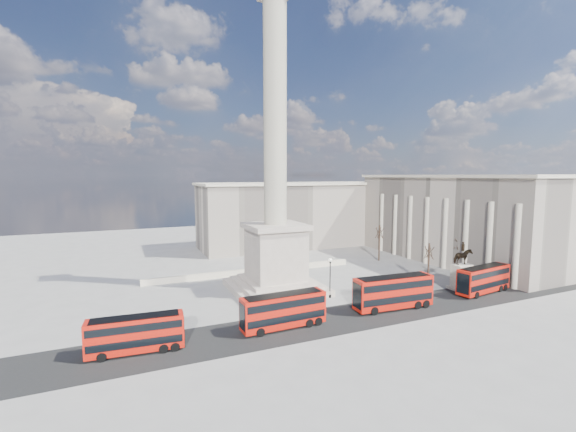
% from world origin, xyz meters
% --- Properties ---
extents(ground, '(180.00, 180.00, 0.00)m').
position_xyz_m(ground, '(0.00, 0.00, 0.00)').
color(ground, gray).
rests_on(ground, ground).
extents(asphalt_road, '(120.00, 9.00, 0.01)m').
position_xyz_m(asphalt_road, '(5.00, -10.00, 0.00)').
color(asphalt_road, black).
rests_on(asphalt_road, ground).
extents(nelsons_column, '(14.00, 14.00, 49.85)m').
position_xyz_m(nelsons_column, '(0.00, 5.00, 12.92)').
color(nelsons_column, '#B4A696').
rests_on(nelsons_column, ground).
extents(balustrade_wall, '(40.00, 0.60, 1.10)m').
position_xyz_m(balustrade_wall, '(0.00, 16.00, 0.55)').
color(balustrade_wall, beige).
rests_on(balustrade_wall, ground).
extents(building_east, '(19.00, 46.00, 18.60)m').
position_xyz_m(building_east, '(45.00, 10.00, 9.32)').
color(building_east, '#C1B39E').
rests_on(building_east, ground).
extents(building_northeast, '(51.00, 17.00, 16.60)m').
position_xyz_m(building_northeast, '(20.00, 40.00, 8.32)').
color(building_northeast, '#C1B39E').
rests_on(building_northeast, ground).
extents(red_bus_a, '(9.76, 2.95, 3.90)m').
position_xyz_m(red_bus_a, '(-21.51, -9.72, 2.05)').
color(red_bus_a, red).
rests_on(red_bus_a, ground).
extents(red_bus_b, '(10.59, 2.83, 4.26)m').
position_xyz_m(red_bus_b, '(-4.86, -9.91, 2.24)').
color(red_bus_b, red).
rests_on(red_bus_b, ground).
extents(red_bus_c, '(11.58, 3.36, 4.64)m').
position_xyz_m(red_bus_c, '(11.69, -9.80, 2.43)').
color(red_bus_c, red).
rests_on(red_bus_c, ground).
extents(red_bus_d, '(10.75, 3.82, 4.27)m').
position_xyz_m(red_bus_d, '(29.44, -9.59, 2.24)').
color(red_bus_d, red).
rests_on(red_bus_d, ground).
extents(victorian_lamp, '(0.52, 0.52, 6.09)m').
position_xyz_m(victorian_lamp, '(6.08, -1.94, 3.59)').
color(victorian_lamp, black).
rests_on(victorian_lamp, ground).
extents(equestrian_statue, '(3.72, 2.79, 7.83)m').
position_xyz_m(equestrian_statue, '(27.84, -6.75, 2.70)').
color(equestrian_statue, beige).
rests_on(equestrian_statue, ground).
extents(bare_tree_near, '(1.73, 1.73, 7.59)m').
position_xyz_m(bare_tree_near, '(24.39, -2.98, 5.98)').
color(bare_tree_near, '#332319').
rests_on(bare_tree_near, ground).
extents(bare_tree_mid, '(1.94, 1.94, 7.35)m').
position_xyz_m(bare_tree_mid, '(36.55, 2.07, 5.79)').
color(bare_tree_mid, '#332319').
rests_on(bare_tree_mid, ground).
extents(bare_tree_far, '(2.00, 2.00, 8.18)m').
position_xyz_m(bare_tree_far, '(28.65, 16.05, 6.45)').
color(bare_tree_far, '#332319').
rests_on(bare_tree_far, ground).
extents(pedestrian_walking, '(0.66, 0.55, 1.53)m').
position_xyz_m(pedestrian_walking, '(28.08, -6.50, 0.77)').
color(pedestrian_walking, '#262127').
rests_on(pedestrian_walking, ground).
extents(pedestrian_standing, '(0.98, 0.79, 1.93)m').
position_xyz_m(pedestrian_standing, '(18.00, -6.50, 0.96)').
color(pedestrian_standing, '#262127').
rests_on(pedestrian_standing, ground).
extents(pedestrian_crossing, '(0.67, 1.06, 1.68)m').
position_xyz_m(pedestrian_crossing, '(4.46, 1.00, 0.84)').
color(pedestrian_crossing, '#262127').
rests_on(pedestrian_crossing, ground).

